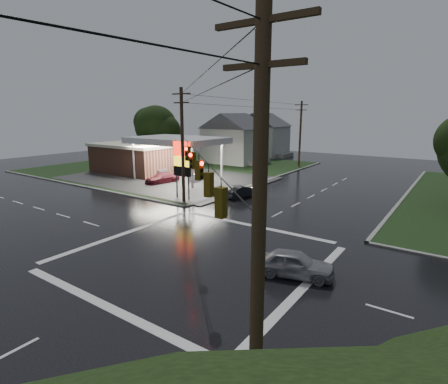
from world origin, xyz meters
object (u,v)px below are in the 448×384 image
Objects in this scene: utility_pole_nw at (182,144)px; utility_pole_n at (300,133)px; car_north at (242,192)px; car_crossing at (294,264)px; utility_pole_se at (258,252)px; house_far at (262,134)px; pylon_sign at (182,160)px; car_pump at (162,178)px; tree_nw_behind at (157,127)px; house_near at (234,138)px; gas_station at (146,155)px.

utility_pole_nw is 28.50m from utility_pole_n.
car_north is 0.89× the size of car_crossing.
utility_pole_se is 1.00× the size of house_far.
utility_pole_nw reaches higher than car_crossing.
utility_pole_se is 2.90× the size of car_north.
pylon_sign is 19.48m from car_crossing.
car_pump is (-8.61, -22.78, -4.80)m from utility_pole_n.
tree_nw_behind is (-43.34, 39.49, 0.46)m from utility_pole_se.
utility_pole_nw is 1.00× the size of utility_pole_se.
utility_pole_se is 1.10× the size of tree_nw_behind.
house_near is 2.39× the size of car_pump.
house_far is (-12.45, 38.50, -1.32)m from utility_pole_nw.
car_north is at bearing 7.93° from car_pump.
car_crossing is at bearing -30.41° from pylon_sign.
house_near reaches higher than gas_station.
tree_nw_behind is 2.36× the size of car_crossing.
house_far is at bearing 56.56° from tree_nw_behind.
car_crossing is at bearing 147.17° from car_north.
utility_pole_nw is 1.10× the size of tree_nw_behind.
utility_pole_n is at bearing 87.92° from pylon_sign.
car_crossing is (28.01, -47.22, -3.68)m from house_far.
house_far is (3.73, 28.30, 1.86)m from gas_station.
pylon_sign is at bearing -31.22° from gas_station.
house_far is 33.21m from car_pump.
house_near is at bearing 113.37° from utility_pole_nw.
car_crossing is at bearing 108.51° from utility_pole_se.
tree_nw_behind is (-8.17, 10.29, 3.63)m from gas_station.
utility_pole_se is 28.96m from car_north.
tree_nw_behind is (-12.89, -6.01, 1.77)m from house_near.
car_pump is (-7.61, 4.72, -3.34)m from pylon_sign.
utility_pole_n reaches higher than car_crossing.
car_north is 0.82× the size of car_pump.
utility_pole_nw is 1.05× the size of utility_pole_n.
gas_station is 2.37× the size of house_near.
utility_pole_nw is (1.00, -1.00, 1.71)m from pylon_sign.
gas_station is at bearing 140.30° from utility_pole_se.
utility_pole_n is 0.95× the size of house_far.
utility_pole_se is at bearing -42.34° from tree_nw_behind.
utility_pole_se is at bearing -56.21° from house_near.
utility_pole_nw is at bearing -66.63° from house_near.
house_near is 12.04m from house_far.
house_far reaches higher than car_crossing.
house_far reaches higher than car_north.
pylon_sign is 7.01m from car_north.
utility_pole_n is (-19.00, 47.50, -0.25)m from utility_pole_se.
utility_pole_n is at bearing 111.80° from utility_pole_se.
tree_nw_behind is (-23.34, 19.49, 2.17)m from pylon_sign.
house_near reaches higher than car_crossing.
house_far is 21.65m from tree_nw_behind.
tree_nw_behind reaches higher than car_crossing.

